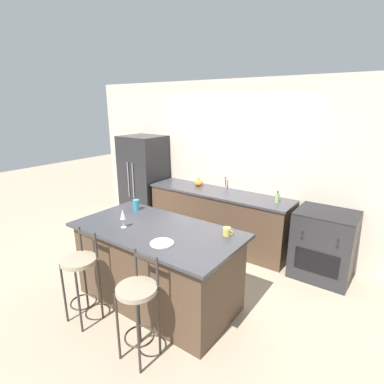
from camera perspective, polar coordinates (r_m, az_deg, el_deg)
name	(u,v)px	position (r m, az deg, el deg)	size (l,w,h in m)	color
ground_plane	(206,251)	(5.02, 2.66, -11.13)	(18.00, 18.00, 0.00)	tan
wall_back	(229,163)	(5.13, 7.09, 5.43)	(6.00, 0.07, 2.70)	beige
back_counter	(218,218)	(5.11, 5.02, -4.86)	(2.46, 0.67, 0.93)	#4C3828
sink_faucet	(225,181)	(5.09, 6.33, 2.13)	(0.02, 0.13, 0.22)	#ADAFB5
kitchen_island	(158,265)	(3.70, -6.56, -13.65)	(1.98, 1.04, 0.95)	#4C3828
refrigerator	(145,181)	(5.92, -9.01, 2.11)	(0.78, 0.71, 1.74)	#232326
oven_range	(324,244)	(4.54, 23.77, -9.13)	(0.76, 0.68, 0.95)	#28282B
bar_stool_near	(81,271)	(3.51, -20.47, -13.94)	(0.37, 0.37, 1.04)	#332D28
bar_stool_far	(138,301)	(2.93, -10.27, -19.80)	(0.37, 0.37, 1.04)	#332D28
dinner_plate	(162,243)	(3.12, -5.75, -9.64)	(0.25, 0.25, 0.02)	beige
wine_glass	(123,215)	(3.52, -13.04, -4.24)	(0.07, 0.07, 0.22)	white
coffee_mug	(227,232)	(3.29, 6.68, -7.49)	(0.12, 0.09, 0.09)	#C1B251
tumbler_cup	(136,205)	(4.08, -10.58, -2.43)	(0.09, 0.09, 0.14)	teal
pumpkin_decoration	(199,183)	(5.25, 1.28, 1.76)	(0.15, 0.15, 0.14)	orange
soap_bottle	(277,198)	(4.55, 15.94, -1.05)	(0.06, 0.06, 0.18)	#89B260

